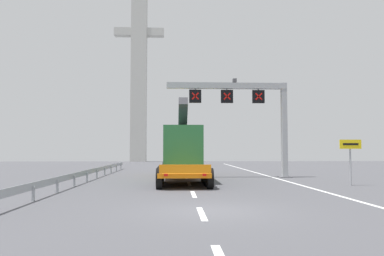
% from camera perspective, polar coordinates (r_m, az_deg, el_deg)
% --- Properties ---
extents(ground, '(112.00, 112.00, 0.00)m').
position_cam_1_polar(ground, '(13.13, 2.66, -12.40)').
color(ground, '#4C4C51').
extents(lane_markings, '(0.20, 66.65, 0.01)m').
position_cam_1_polar(lane_markings, '(39.00, -1.34, -6.38)').
color(lane_markings, silver).
rests_on(lane_markings, ground).
extents(edge_line_right, '(0.20, 63.00, 0.01)m').
position_cam_1_polar(edge_line_right, '(26.07, 13.98, -7.79)').
color(edge_line_right, silver).
rests_on(edge_line_right, ground).
extents(overhead_lane_gantry, '(9.37, 0.90, 7.46)m').
position_cam_1_polar(overhead_lane_gantry, '(28.81, 8.18, 3.76)').
color(overhead_lane_gantry, '#9EA0A5').
rests_on(overhead_lane_gantry, ground).
extents(heavy_haul_truck_orange, '(3.04, 14.07, 5.30)m').
position_cam_1_polar(heavy_haul_truck_orange, '(27.40, -1.59, -3.51)').
color(heavy_haul_truck_orange, orange).
rests_on(heavy_haul_truck_orange, ground).
extents(exit_sign_yellow, '(1.28, 0.15, 2.67)m').
position_cam_1_polar(exit_sign_yellow, '(23.84, 22.90, -3.26)').
color(exit_sign_yellow, '#9EA0A5').
rests_on(exit_sign_yellow, ground).
extents(guardrail_left, '(0.13, 30.95, 0.76)m').
position_cam_1_polar(guardrail_left, '(27.05, -15.00, -6.43)').
color(guardrail_left, '#999EA3').
rests_on(guardrail_left, ground).
extents(bridge_pylon_distant, '(9.00, 2.00, 37.98)m').
position_cam_1_polar(bridge_pylon_distant, '(70.42, -8.03, 10.92)').
color(bridge_pylon_distant, '#B7B7B2').
rests_on(bridge_pylon_distant, ground).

